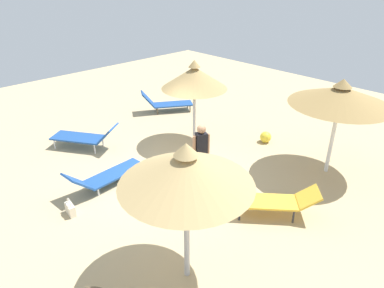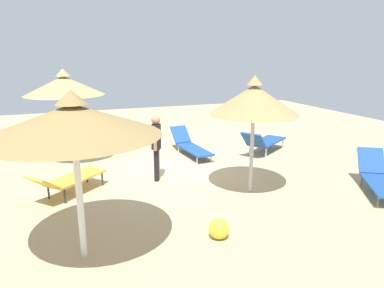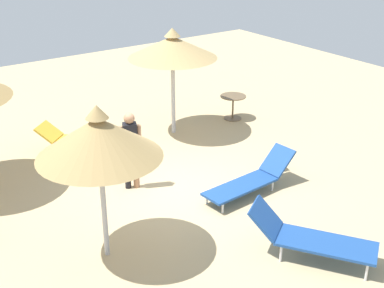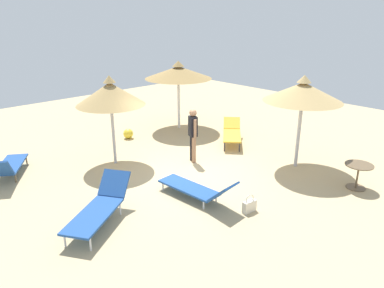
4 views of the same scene
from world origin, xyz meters
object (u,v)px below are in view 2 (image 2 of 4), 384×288
Objects in this scene: parasol_umbrella_front at (73,120)px; parasol_umbrella_near_left at (254,100)px; lounge_chair_near_right at (190,145)px; beach_ball at (219,229)px; lounge_chair_edge at (68,179)px; side_table_round at (71,133)px; lounge_chair_far_left at (264,141)px; person_standing_far_right at (156,143)px; handbag at (165,142)px; lounge_chair_back at (379,177)px; parasol_umbrella_center at (64,86)px.

parasol_umbrella_front is 4.23m from parasol_umbrella_near_left.
lounge_chair_near_right reaches higher than beach_ball.
parasol_umbrella_front reaches higher than lounge_chair_edge.
parasol_umbrella_near_left is at bearing 122.68° from side_table_round.
person_standing_far_right reaches higher than lounge_chair_far_left.
lounge_chair_far_left is at bearing 144.75° from handbag.
handbag is at bearing -68.58° from lounge_chair_near_right.
lounge_chair_near_right is 5.47m from beach_ball.
parasol_umbrella_front reaches higher than lounge_chair_far_left.
person_standing_far_right is (-2.22, -0.29, 0.58)m from lounge_chair_edge.
handbag is at bearing -58.99° from lounge_chair_back.
parasol_umbrella_near_left is at bearing -21.71° from lounge_chair_back.
parasol_umbrella_near_left reaches higher than lounge_chair_edge.
lounge_chair_near_right is at bearing -126.73° from parasol_umbrella_front.
lounge_chair_far_left is 5.85× the size of beach_ball.
parasol_umbrella_front is 0.97× the size of parasol_umbrella_center.
lounge_chair_far_left is at bearing -163.16° from person_standing_far_right.
person_standing_far_right is at bearing -39.94° from parasol_umbrella_near_left.
lounge_chair_edge is 1.07× the size of person_standing_far_right.
lounge_chair_far_left reaches higher than lounge_chair_edge.
parasol_umbrella_near_left is 1.21× the size of lounge_chair_near_right.
parasol_umbrella_center is at bearing -89.96° from parasol_umbrella_front.
lounge_chair_back reaches higher than side_table_round.
side_table_round is 1.96× the size of beach_ball.
lounge_chair_far_left is (-6.22, -1.50, 0.01)m from lounge_chair_edge.
person_standing_far_right is 4.62× the size of beach_ball.
lounge_chair_near_right is at bearing -17.59° from lounge_chair_far_left.
person_standing_far_right is at bearing 113.89° from side_table_round.
parasol_umbrella_near_left is at bearing 140.06° from person_standing_far_right.
person_standing_far_right is 3.76× the size of handbag.
lounge_chair_near_right is at bearing -105.00° from beach_ball.
handbag is at bearing -35.25° from lounge_chair_far_left.
beach_ball is at bearing 111.90° from parasol_umbrella_center.
parasol_umbrella_near_left is 5.27m from handbag.
beach_ball is at bearing 173.33° from parasol_umbrella_front.
handbag is (0.49, -1.26, -0.16)m from lounge_chair_near_right.
parasol_umbrella_near_left is 7.33m from side_table_round.
parasol_umbrella_near_left is 3.79× the size of side_table_round.
lounge_chair_edge reaches higher than beach_ball.
lounge_chair_back is 5.48× the size of beach_ball.
lounge_chair_back is 2.79× the size of side_table_round.
lounge_chair_edge is 2.51× the size of side_table_round.
handbag is 1.23× the size of beach_ball.
lounge_chair_edge is 4.71m from side_table_round.
parasol_umbrella_front is 0.98× the size of parasol_umbrella_near_left.
handbag is at bearing -134.03° from lounge_chair_edge.
lounge_chair_edge is at bearing 87.07° from parasol_umbrella_center.
lounge_chair_near_right is at bearing -130.39° from person_standing_far_right.
beach_ball is (-2.32, 0.27, -2.10)m from parasol_umbrella_front.
lounge_chair_back is (-6.81, 5.17, -1.96)m from parasol_umbrella_center.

